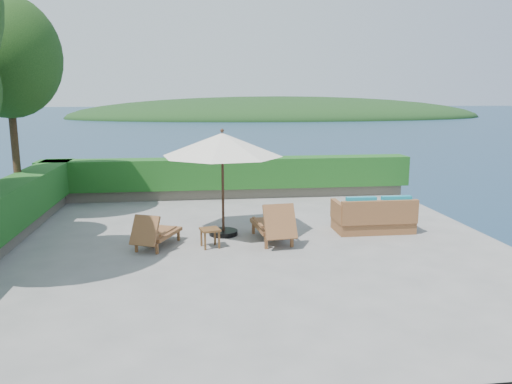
{
  "coord_description": "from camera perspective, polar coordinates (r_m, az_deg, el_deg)",
  "views": [
    {
      "loc": [
        -1.22,
        -11.05,
        3.41
      ],
      "look_at": [
        0.3,
        0.8,
        1.1
      ],
      "focal_mm": 35.0,
      "sensor_mm": 36.0,
      "label": 1
    }
  ],
  "objects": [
    {
      "name": "foundation",
      "position": [
        12.17,
        -0.95,
        -13.1
      ],
      "size": [
        12.0,
        12.0,
        3.0
      ],
      "primitive_type": "cube",
      "color": "#4E473E",
      "rests_on": "ocean"
    },
    {
      "name": "lounge_right",
      "position": [
        11.78,
        2.02,
        -3.75
      ],
      "size": [
        0.9,
        1.81,
        1.01
      ],
      "rotation": [
        0.0,
        0.0,
        0.1
      ],
      "color": "brown",
      "rests_on": "ground"
    },
    {
      "name": "planter_wall_far",
      "position": [
        17.01,
        -3.06,
        -0.03
      ],
      "size": [
        12.0,
        0.6,
        0.36
      ],
      "primitive_type": "cube",
      "color": "#706759",
      "rests_on": "ground"
    },
    {
      "name": "hedge_far",
      "position": [
        16.89,
        -3.08,
        2.21
      ],
      "size": [
        12.4,
        0.9,
        1.0
      ],
      "primitive_type": "cube",
      "color": "#1A4A15",
      "rests_on": "planter_wall_far"
    },
    {
      "name": "tree_far",
      "position": [
        15.07,
        -26.59,
        13.61
      ],
      "size": [
        2.8,
        2.8,
        6.03
      ],
      "color": "#492E1C",
      "rests_on": "ground"
    },
    {
      "name": "lounge_left",
      "position": [
        11.58,
        -11.46,
        -4.59
      ],
      "size": [
        1.14,
        1.58,
        0.84
      ],
      "rotation": [
        0.0,
        0.0,
        -0.42
      ],
      "color": "brown",
      "rests_on": "ground"
    },
    {
      "name": "wicker_loveseat",
      "position": [
        13.03,
        13.32,
        -2.82
      ],
      "size": [
        1.98,
        1.01,
        0.97
      ],
      "rotation": [
        0.0,
        0.0,
        0.0
      ],
      "color": "brown",
      "rests_on": "ground"
    },
    {
      "name": "ground",
      "position": [
        11.63,
        -0.97,
        -6.1
      ],
      "size": [
        12.0,
        12.0,
        0.0
      ],
      "primitive_type": "plane",
      "color": "gray",
      "rests_on": "ground"
    },
    {
      "name": "offshore_island",
      "position": [
        153.45,
        2.57,
        8.53
      ],
      "size": [
        126.0,
        57.6,
        12.6
      ],
      "primitive_type": "ellipsoid",
      "color": "black",
      "rests_on": "ocean"
    },
    {
      "name": "ocean",
      "position": [
        12.83,
        -0.92,
        -19.02
      ],
      "size": [
        600.0,
        600.0,
        0.0
      ],
      "primitive_type": "plane",
      "color": "#162F47",
      "rests_on": "ground"
    },
    {
      "name": "side_table",
      "position": [
        11.42,
        -5.28,
        -4.57
      ],
      "size": [
        0.5,
        0.5,
        0.44
      ],
      "rotation": [
        0.0,
        0.0,
        0.24
      ],
      "color": "brown",
      "rests_on": "ground"
    },
    {
      "name": "patio_umbrella",
      "position": [
        12.1,
        -3.87,
        5.31
      ],
      "size": [
        3.53,
        3.53,
        2.64
      ],
      "rotation": [
        0.0,
        0.0,
        -0.22
      ],
      "color": "black",
      "rests_on": "ground"
    }
  ]
}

